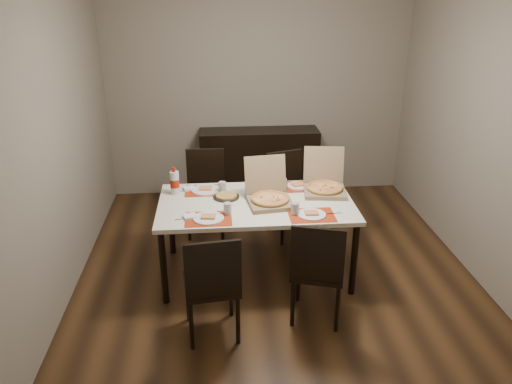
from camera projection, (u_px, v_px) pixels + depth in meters
ground at (275, 268)px, 4.99m from camera, size 3.80×4.00×0.02m
room_walls at (272, 85)px, 4.70m from camera, size 3.84×4.02×2.62m
sideboard at (259, 164)px, 6.44m from camera, size 1.50×0.40×0.90m
dining_table at (256, 208)px, 4.65m from camera, size 1.80×1.00×0.75m
chair_near_left at (212, 283)px, 3.81m from camera, size 0.47×0.47×0.93m
chair_near_right at (318, 268)px, 4.01m from camera, size 0.52×0.52×0.93m
chair_far_left at (206, 188)px, 5.54m from camera, size 0.43×0.43×0.93m
chair_far_right at (288, 190)px, 5.48m from camera, size 0.53×0.53×0.93m
setting_near_left at (211, 216)px, 4.30m from camera, size 0.49×0.30×0.11m
setting_near_right at (307, 213)px, 4.35m from camera, size 0.48×0.30×0.11m
setting_far_left at (208, 189)px, 4.85m from camera, size 0.46×0.30×0.11m
setting_far_right at (294, 185)px, 4.93m from camera, size 0.47×0.30×0.11m
napkin_loose at (260, 202)px, 4.60m from camera, size 0.16×0.16×0.02m
pizza_box_center at (269, 197)px, 4.58m from camera, size 0.45×0.48×0.39m
pizza_box_right at (324, 186)px, 4.83m from camera, size 0.44×0.48×0.39m
faina_plate at (226, 196)px, 4.71m from camera, size 0.25×0.25×0.03m
dip_bowl at (262, 193)px, 4.77m from camera, size 0.16×0.16×0.03m
soda_bottle at (175, 183)px, 4.76m from camera, size 0.09×0.09×0.27m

